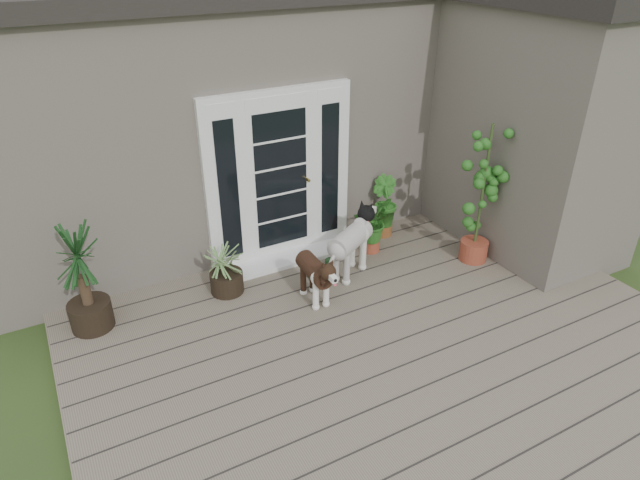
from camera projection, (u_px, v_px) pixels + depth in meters
name	position (u px, v px, depth m)	size (l,w,h in m)	color
deck	(391.00, 348.00, 5.74)	(6.20, 4.60, 0.12)	#6B5B4C
house_main	(233.00, 105.00, 8.27)	(7.40, 4.00, 3.10)	#665E54
house_wing	(537.00, 135.00, 7.06)	(1.60, 2.40, 3.10)	#665E54
door_unit	(280.00, 177.00, 6.79)	(1.90, 0.14, 2.15)	white
door_step	(289.00, 258.00, 7.15)	(1.60, 0.40, 0.05)	white
brindle_dog	(314.00, 278.00, 6.23)	(0.31, 0.72, 0.60)	#3D2316
white_dog	(350.00, 249.00, 6.68)	(0.37, 0.87, 0.72)	white
spider_plant	(225.00, 266.00, 6.37)	(0.64, 0.64, 0.68)	#8AA163
yucca	(82.00, 279.00, 5.66)	(0.84, 0.84, 1.21)	black
herb_a	(371.00, 229.00, 7.21)	(0.50, 0.50, 0.64)	#185518
herb_b	(383.00, 214.00, 7.61)	(0.42, 0.42, 0.63)	#1A5C1B
herb_c	(458.00, 207.00, 7.80)	(0.40, 0.40, 0.62)	#2D641C
sapling	(482.00, 193.00, 6.72)	(0.55, 0.55, 1.86)	#164D18
clog_left	(313.00, 276.00, 6.75)	(0.12, 0.27, 0.08)	black
clog_right	(331.00, 265.00, 6.96)	(0.13, 0.28, 0.08)	#173917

